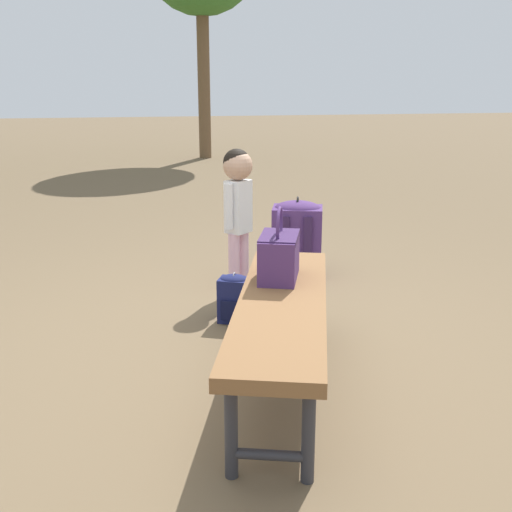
% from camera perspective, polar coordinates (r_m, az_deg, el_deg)
% --- Properties ---
extents(ground_plane, '(40.00, 40.00, 0.00)m').
position_cam_1_polar(ground_plane, '(3.41, -1.68, -8.81)').
color(ground_plane, brown).
rests_on(ground_plane, ground).
extents(park_bench, '(1.65, 0.83, 0.45)m').
position_cam_1_polar(park_bench, '(2.90, 2.37, -5.01)').
color(park_bench, brown).
rests_on(park_bench, ground).
extents(handbag, '(0.36, 0.27, 0.37)m').
position_cam_1_polar(handbag, '(3.13, 2.11, 0.15)').
color(handbag, '#4C2D66').
rests_on(handbag, park_bench).
extents(child_standing, '(0.20, 0.21, 0.97)m').
position_cam_1_polar(child_standing, '(4.21, -1.65, 5.32)').
color(child_standing, '#E5B2C6').
rests_on(child_standing, ground).
extents(backpack_large, '(0.37, 0.41, 0.60)m').
position_cam_1_polar(backpack_large, '(4.59, 3.74, 1.72)').
color(backpack_large, '#4C2D66').
rests_on(backpack_large, ground).
extents(backpack_small, '(0.20, 0.22, 0.31)m').
position_cam_1_polar(backpack_small, '(3.78, -1.97, -3.73)').
color(backpack_small, '#191E4C').
rests_on(backpack_small, ground).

